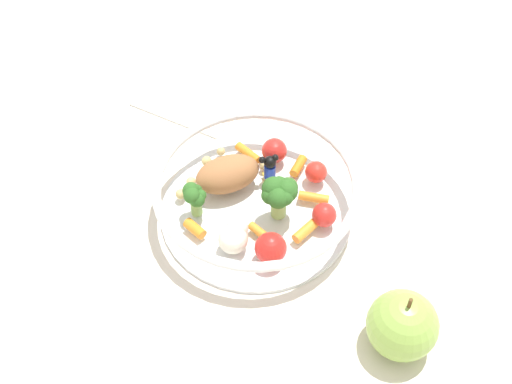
% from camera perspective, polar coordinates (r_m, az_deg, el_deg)
% --- Properties ---
extents(ground_plane, '(2.40, 2.40, 0.00)m').
position_cam_1_polar(ground_plane, '(0.74, 0.03, -1.76)').
color(ground_plane, silver).
extents(food_container, '(0.22, 0.22, 0.06)m').
position_cam_1_polar(food_container, '(0.72, -0.07, -0.11)').
color(food_container, white).
rests_on(food_container, ground_plane).
extents(loose_apple, '(0.07, 0.07, 0.08)m').
position_cam_1_polar(loose_apple, '(0.64, 12.49, -11.14)').
color(loose_apple, '#8CB74C').
rests_on(loose_apple, ground_plane).
extents(folded_napkin, '(0.16, 0.16, 0.01)m').
position_cam_1_polar(folded_napkin, '(0.88, -5.00, 8.65)').
color(folded_napkin, white).
rests_on(folded_napkin, ground_plane).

